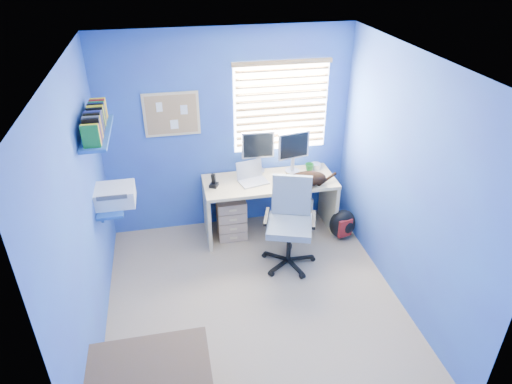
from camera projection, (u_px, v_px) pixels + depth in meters
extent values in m
cube|color=tan|center=(255.00, 302.00, 4.78)|extent=(3.00, 3.20, 0.00)
cube|color=white|center=(254.00, 62.00, 3.54)|extent=(3.00, 3.20, 0.00)
cube|color=#3446AC|center=(228.00, 134.00, 5.52)|extent=(3.00, 0.01, 2.50)
cube|color=#3446AC|center=(306.00, 330.00, 2.80)|extent=(3.00, 0.01, 2.50)
cube|color=#3446AC|center=(83.00, 218.00, 3.90)|extent=(0.01, 3.20, 2.50)
cube|color=#3446AC|center=(406.00, 184.00, 4.42)|extent=(0.01, 3.20, 2.50)
cube|color=beige|center=(269.00, 206.00, 5.74)|extent=(1.61, 0.65, 0.74)
cube|color=silver|center=(253.00, 174.00, 5.46)|extent=(0.38, 0.33, 0.22)
cube|color=silver|center=(258.00, 152.00, 5.63)|extent=(0.40, 0.13, 0.54)
cube|color=silver|center=(293.00, 152.00, 5.62)|extent=(0.41, 0.19, 0.54)
cube|color=black|center=(214.00, 180.00, 5.38)|extent=(0.13, 0.14, 0.17)
imported|color=#146721|center=(309.00, 167.00, 5.75)|extent=(0.10, 0.09, 0.10)
cylinder|color=silver|center=(316.00, 166.00, 5.82)|extent=(0.13, 0.13, 0.07)
ellipsoid|color=black|center=(307.00, 179.00, 5.42)|extent=(0.48, 0.27, 0.17)
cube|color=beige|center=(298.00, 208.00, 5.99)|extent=(0.26, 0.47, 0.45)
cube|color=tan|center=(232.00, 218.00, 5.68)|extent=(0.35, 0.28, 0.54)
cube|color=yellow|center=(292.00, 224.00, 5.85)|extent=(0.03, 0.17, 0.24)
ellipsoid|color=black|center=(342.00, 224.00, 5.71)|extent=(0.38, 0.33, 0.39)
cylinder|color=black|center=(288.00, 261.00, 5.32)|extent=(0.76, 0.76, 0.06)
cylinder|color=black|center=(289.00, 245.00, 5.21)|extent=(0.06, 0.06, 0.42)
cube|color=gray|center=(290.00, 226.00, 5.08)|extent=(0.62, 0.62, 0.08)
cube|color=gray|center=(292.00, 195.00, 5.15)|extent=(0.44, 0.20, 0.47)
cube|color=white|center=(281.00, 106.00, 5.47)|extent=(1.15, 0.01, 1.10)
cube|color=#A77147|center=(282.00, 107.00, 5.45)|extent=(1.10, 0.03, 1.00)
cube|color=beige|center=(172.00, 114.00, 5.24)|extent=(0.64, 0.02, 0.52)
cube|color=tan|center=(172.00, 115.00, 5.23)|extent=(0.58, 0.01, 0.46)
cube|color=#1D4EA3|center=(112.00, 204.00, 4.72)|extent=(0.26, 0.55, 0.03)
cube|color=silver|center=(114.00, 195.00, 4.68)|extent=(0.42, 0.34, 0.18)
cube|color=#1D4EA3|center=(97.00, 133.00, 4.32)|extent=(0.24, 0.90, 0.03)
cube|color=navy|center=(94.00, 120.00, 4.26)|extent=(0.15, 0.80, 0.22)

